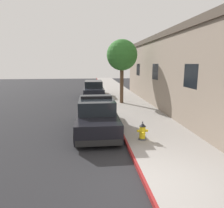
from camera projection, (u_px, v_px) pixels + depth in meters
name	position (u px, v px, depth m)	size (l,w,h in m)	color
ground_plane	(49.00, 110.00, 14.58)	(34.07, 60.00, 0.20)	#232326
sidewalk_pavement	(131.00, 106.00, 15.18)	(3.13, 60.00, 0.14)	gray
curb_painted_edge	(110.00, 107.00, 15.01)	(0.08, 60.00, 0.14)	maroon
storefront_building	(208.00, 72.00, 14.69)	(8.14, 18.60, 5.16)	gray
police_cruiser	(97.00, 115.00, 9.75)	(1.94, 4.84, 1.68)	black
parked_car_silver_ahead	(94.00, 89.00, 19.70)	(1.94, 4.84, 1.56)	black
fire_hydrant	(142.00, 131.00, 8.24)	(0.44, 0.40, 0.76)	#4C4C51
street_tree	(122.00, 56.00, 15.41)	(2.34, 2.34, 4.87)	brown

